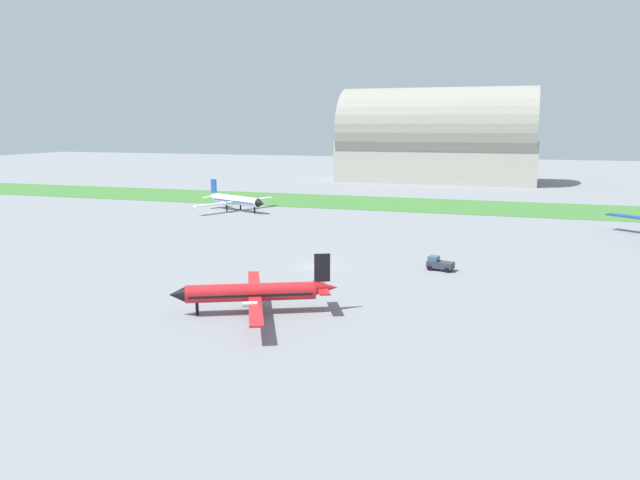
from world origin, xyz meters
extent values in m
plane|color=gray|center=(0.00, 0.00, 0.00)|extent=(600.00, 600.00, 0.00)
cube|color=#3D7533|center=(0.00, 73.14, 0.04)|extent=(360.00, 28.00, 0.08)
cylinder|color=white|center=(-36.44, 48.96, 2.55)|extent=(14.80, 8.32, 2.13)
cone|color=black|center=(-28.71, 45.41, 2.55)|extent=(2.80, 2.78, 2.08)
cone|color=white|center=(-44.56, 52.69, 2.82)|extent=(3.50, 2.98, 1.91)
cube|color=#19479E|center=(-36.44, 48.96, 2.39)|extent=(14.05, 8.00, 0.30)
cube|color=white|center=(-34.39, 54.45, 2.18)|extent=(6.23, 11.25, 0.21)
cube|color=white|center=(-39.27, 43.83, 2.18)|extent=(6.23, 11.25, 0.21)
cylinder|color=#B7BABF|center=(-34.73, 52.29, 2.18)|extent=(1.83, 1.33, 0.68)
cylinder|color=#B7BABF|center=(-37.85, 45.49, 2.18)|extent=(1.83, 1.33, 0.68)
cube|color=#19479E|center=(-44.17, 52.51, 5.32)|extent=(1.85, 1.03, 3.40)
cube|color=white|center=(-43.55, 53.86, 2.76)|extent=(2.40, 3.24, 0.17)
cube|color=white|center=(-44.80, 51.16, 2.76)|extent=(2.40, 3.24, 0.17)
cylinder|color=black|center=(-30.65, 46.30, 0.74)|extent=(0.38, 0.38, 1.49)
cylinder|color=black|center=(-36.53, 51.32, 0.74)|extent=(0.38, 0.38, 1.49)
cylinder|color=black|center=(-38.29, 47.49, 0.74)|extent=(0.38, 0.38, 1.49)
cylinder|color=red|center=(-0.12, -23.17, 2.32)|extent=(13.44, 7.60, 1.93)
cone|color=black|center=(-7.14, -26.42, 2.32)|extent=(2.55, 2.53, 1.89)
cone|color=red|center=(7.25, -19.76, 2.56)|extent=(3.19, 2.72, 1.74)
cube|color=black|center=(-0.12, -23.17, 2.17)|extent=(12.76, 7.31, 0.27)
cube|color=red|center=(2.46, -27.83, 1.98)|extent=(5.69, 10.22, 0.19)
cube|color=red|center=(-2.00, -18.19, 1.98)|extent=(5.69, 10.22, 0.19)
cylinder|color=#B7BABF|center=(1.17, -26.32, 1.98)|extent=(1.66, 1.21, 0.62)
cylinder|color=#B7BABF|center=(-1.69, -20.15, 1.98)|extent=(1.66, 1.21, 0.62)
cube|color=black|center=(6.89, -19.93, 4.83)|extent=(1.68, 0.94, 3.09)
cube|color=red|center=(7.46, -21.15, 2.51)|extent=(2.19, 2.94, 0.15)
cube|color=red|center=(6.33, -18.70, 2.51)|extent=(2.19, 2.94, 0.15)
cylinder|color=black|center=(-5.38, -25.61, 0.68)|extent=(0.35, 0.35, 1.35)
cylinder|color=black|center=(1.56, -24.50, 0.68)|extent=(0.35, 0.35, 1.35)
cylinder|color=black|center=(-0.05, -21.03, 0.68)|extent=(0.35, 0.35, 1.35)
cube|color=#2D333D|center=(16.93, 3.14, 0.80)|extent=(3.91, 2.57, 0.90)
cube|color=#334C60|center=(15.95, 3.37, 1.60)|extent=(1.61, 1.77, 0.70)
cylinder|color=black|center=(15.50, 2.55, 0.35)|extent=(0.74, 0.40, 0.70)
cylinder|color=black|center=(15.91, 4.30, 0.35)|extent=(0.74, 0.40, 0.70)
cylinder|color=black|center=(17.95, 1.98, 0.35)|extent=(0.74, 0.40, 0.70)
cylinder|color=black|center=(18.36, 3.73, 0.35)|extent=(0.74, 0.40, 0.70)
cube|color=#B2AD9E|center=(-1.71, 140.41, 7.28)|extent=(68.20, 28.26, 14.55)
cylinder|color=gray|center=(-1.71, 140.41, 17.38)|extent=(66.84, 31.09, 31.09)
camera|label=1|loc=(26.67, -81.66, 20.14)|focal=34.41mm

